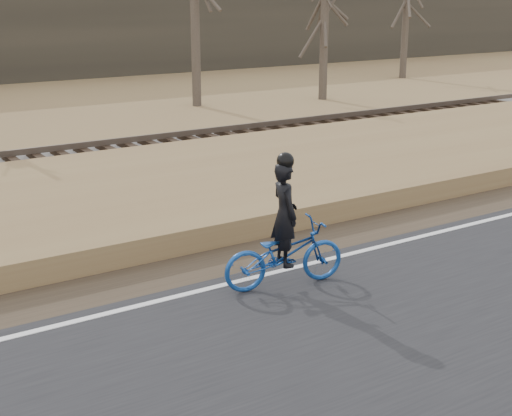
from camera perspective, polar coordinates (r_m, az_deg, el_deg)
ground at (r=10.74m, az=-3.95°, el=-7.28°), size 120.00×120.00×0.00m
road at (r=8.84m, az=4.06°, el=-12.72°), size 120.00×6.00×0.06m
edge_line at (r=10.87m, az=-4.47°, el=-6.60°), size 120.00×0.12×0.01m
shoulder at (r=11.72m, az=-6.79°, el=-5.13°), size 120.00×1.60×0.04m
embankment at (r=14.27m, az=-12.11°, el=-0.48°), size 120.00×5.00×0.44m
ballast at (r=17.76m, az=-16.50°, el=2.64°), size 120.00×3.00×0.45m
railroad at (r=17.69m, az=-16.58°, el=3.59°), size 120.00×2.40×0.29m
cyclist at (r=10.81m, az=2.28°, el=-2.98°), size 2.03×1.02×2.09m
bare_tree_center at (r=28.69m, az=-4.93°, el=15.95°), size 0.36×0.36×7.87m
bare_tree_right at (r=30.57m, az=5.51°, el=14.78°), size 0.36×0.36×6.59m
bare_tree_far_right at (r=39.11m, az=11.94°, el=15.19°), size 0.36×0.36×6.90m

